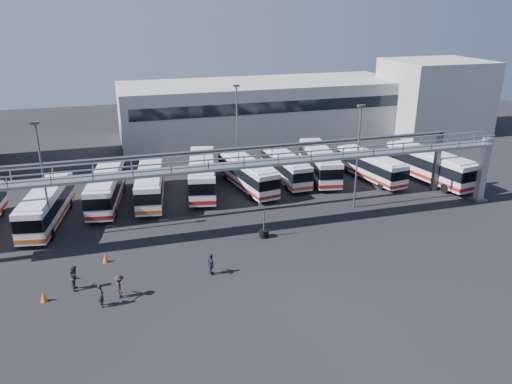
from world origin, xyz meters
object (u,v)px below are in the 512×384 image
object	(u,v)px
bus_9	(429,165)
cone_left	(44,297)
bus_7	(319,162)
bus_3	(150,183)
tire_stack	(264,233)
light_pole_left	(43,176)
pedestrian_c	(120,286)
light_pole_back	(237,123)
bus_4	(202,174)
bus_2	(106,187)
pedestrian_a	(101,295)
pedestrian_b	(75,277)
cone_right	(105,258)
bus_8	(371,166)
bus_6	(285,166)
pedestrian_d	(211,264)
bus_1	(46,205)
bus_5	(247,173)
light_pole_mid	(358,152)

from	to	relation	value
bus_9	cone_left	bearing A→B (deg)	-170.86
bus_7	bus_9	size ratio (longest dim) A/B	0.97
bus_3	tire_stack	distance (m)	14.44
light_pole_left	pedestrian_c	xyz separation A→B (m)	(5.20, -11.08, -4.87)
bus_7	light_pole_back	bearing A→B (deg)	156.29
light_pole_back	bus_4	bearing A→B (deg)	-131.66
bus_2	pedestrian_a	size ratio (longest dim) A/B	6.65
bus_4	pedestrian_c	distance (m)	21.21
light_pole_back	pedestrian_b	xyz separation A→B (m)	(-17.77, -23.06, -4.82)
cone_left	tire_stack	world-z (taller)	tire_stack
bus_3	cone_right	bearing A→B (deg)	-102.71
bus_9	bus_8	bearing A→B (deg)	148.94
bus_6	pedestrian_b	size ratio (longest dim) A/B	5.63
bus_3	pedestrian_d	xyz separation A→B (m)	(2.80, -16.61, -0.97)
bus_7	pedestrian_a	size ratio (longest dim) A/B	6.77
bus_3	pedestrian_a	xyz separation A→B (m)	(-5.04, -18.64, -0.96)
bus_1	bus_6	bearing A→B (deg)	21.43
bus_5	bus_9	world-z (taller)	bus_9
pedestrian_a	bus_2	bearing A→B (deg)	-16.92
light_pole_left	bus_8	size ratio (longest dim) A/B	1.00
bus_4	bus_9	bearing A→B (deg)	1.67
light_pole_left	pedestrian_d	world-z (taller)	light_pole_left
cone_right	bus_3	bearing A→B (deg)	69.10
bus_8	light_pole_back	bearing A→B (deg)	139.56
bus_8	bus_5	bearing A→B (deg)	165.30
pedestrian_b	pedestrian_d	xyz separation A→B (m)	(9.57, -0.75, -0.07)
tire_stack	bus_5	bearing A→B (deg)	80.99
bus_4	bus_7	bearing A→B (deg)	13.39
pedestrian_c	tire_stack	size ratio (longest dim) A/B	0.72
pedestrian_c	bus_9	bearing A→B (deg)	-69.25
bus_5	tire_stack	xyz separation A→B (m)	(-1.91, -12.03, -1.38)
bus_6	pedestrian_c	bearing A→B (deg)	-136.09
light_pole_back	bus_6	xyz separation A→B (m)	(4.18, -5.47, -4.02)
pedestrian_a	pedestrian_c	distance (m)	1.45
tire_stack	light_pole_mid	bearing A→B (deg)	20.04
bus_1	tire_stack	xyz separation A→B (m)	(18.04, -8.29, -1.44)
light_pole_back	pedestrian_c	xyz separation A→B (m)	(-14.80, -25.08, -4.87)
pedestrian_d	tire_stack	size ratio (longest dim) A/B	0.71
pedestrian_a	light_pole_back	bearing A→B (deg)	-46.50
tire_stack	pedestrian_a	bearing A→B (deg)	-152.56
pedestrian_d	cone_left	xyz separation A→B (m)	(-11.60, -0.30, -0.48)
bus_9	tire_stack	distance (m)	23.88
bus_4	bus_3	bearing A→B (deg)	-157.52
light_pole_mid	bus_1	distance (m)	29.20
light_pole_back	cone_right	size ratio (longest dim) A/B	14.23
bus_4	bus_6	size ratio (longest dim) A/B	1.16
bus_2	bus_7	distance (m)	23.68
bus_8	pedestrian_d	distance (m)	26.99
bus_5	tire_stack	bearing A→B (deg)	-108.57
pedestrian_a	pedestrian_b	xyz separation A→B (m)	(-1.73, 2.78, 0.06)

